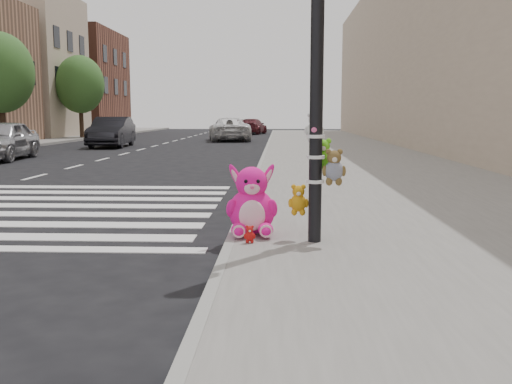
# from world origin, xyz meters

# --- Properties ---
(ground) EXTENTS (120.00, 120.00, 0.00)m
(ground) POSITION_xyz_m (0.00, 0.00, 0.00)
(ground) COLOR black
(ground) RESTS_ON ground
(sidewalk_near) EXTENTS (7.00, 80.00, 0.14)m
(sidewalk_near) POSITION_xyz_m (5.00, 10.00, 0.07)
(sidewalk_near) COLOR slate
(sidewalk_near) RESTS_ON ground
(curb_edge) EXTENTS (0.12, 80.00, 0.15)m
(curb_edge) POSITION_xyz_m (1.55, 10.00, 0.07)
(curb_edge) COLOR gray
(curb_edge) RESTS_ON ground
(bld_far_d) EXTENTS (6.00, 8.00, 10.00)m
(bld_far_d) POSITION_xyz_m (-15.50, 35.00, 5.00)
(bld_far_d) COLOR #B8A58D
(bld_far_d) RESTS_ON ground
(bld_far_e) EXTENTS (6.00, 10.00, 9.00)m
(bld_far_e) POSITION_xyz_m (-15.50, 46.00, 4.50)
(bld_far_e) COLOR brown
(bld_far_e) RESTS_ON ground
(bld_near) EXTENTS (5.00, 60.00, 10.00)m
(bld_near) POSITION_xyz_m (10.50, 20.00, 5.00)
(bld_near) COLOR #B8A58D
(bld_near) RESTS_ON ground
(signal_pole) EXTENTS (0.70, 0.50, 4.00)m
(signal_pole) POSITION_xyz_m (2.62, 1.82, 1.73)
(signal_pole) COLOR black
(signal_pole) RESTS_ON sidewalk_near
(tree_far_b) EXTENTS (3.20, 3.20, 5.44)m
(tree_far_b) POSITION_xyz_m (-11.20, 22.00, 3.65)
(tree_far_b) COLOR #382619
(tree_far_b) RESTS_ON sidewalk_far
(tree_far_c) EXTENTS (3.20, 3.20, 5.44)m
(tree_far_c) POSITION_xyz_m (-11.20, 33.00, 3.65)
(tree_far_c) COLOR #382619
(tree_far_c) RESTS_ON sidewalk_far
(pink_bunny) EXTENTS (0.67, 0.72, 0.95)m
(pink_bunny) POSITION_xyz_m (1.80, 2.17, 0.53)
(pink_bunny) COLOR #FA1595
(pink_bunny) RESTS_ON sidewalk_near
(red_teddy) EXTENTS (0.16, 0.12, 0.22)m
(red_teddy) POSITION_xyz_m (1.80, 1.68, 0.25)
(red_teddy) COLOR red
(red_teddy) RESTS_ON sidewalk_near
(car_silver_far) EXTENTS (2.19, 4.53, 1.49)m
(car_silver_far) POSITION_xyz_m (-8.22, 15.75, 0.75)
(car_silver_far) COLOR #A3A3A7
(car_silver_far) RESTS_ON ground
(car_dark_far) EXTENTS (1.97, 4.82, 1.55)m
(car_dark_far) POSITION_xyz_m (-6.53, 24.12, 0.78)
(car_dark_far) COLOR black
(car_dark_far) RESTS_ON ground
(car_white_near) EXTENTS (3.19, 5.55, 1.46)m
(car_white_near) POSITION_xyz_m (-1.06, 31.27, 0.73)
(car_white_near) COLOR silver
(car_white_near) RESTS_ON ground
(car_maroon_near) EXTENTS (2.55, 4.70, 1.29)m
(car_maroon_near) POSITION_xyz_m (-0.14, 43.26, 0.65)
(car_maroon_near) COLOR #52171E
(car_maroon_near) RESTS_ON ground
(car_silver_deep) EXTENTS (1.73, 3.67, 1.22)m
(car_silver_deep) POSITION_xyz_m (-9.80, 37.05, 0.61)
(car_silver_deep) COLOR #A2A2A6
(car_silver_deep) RESTS_ON ground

